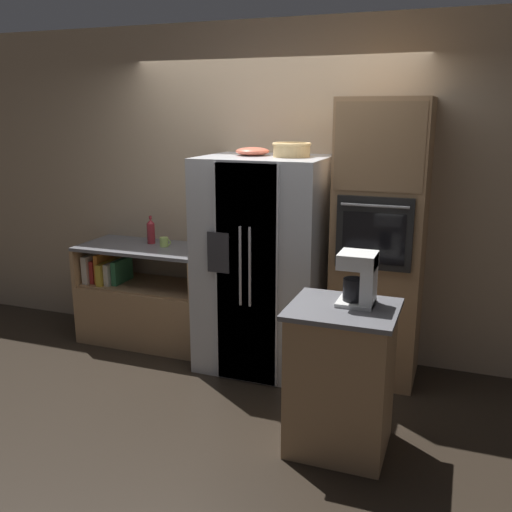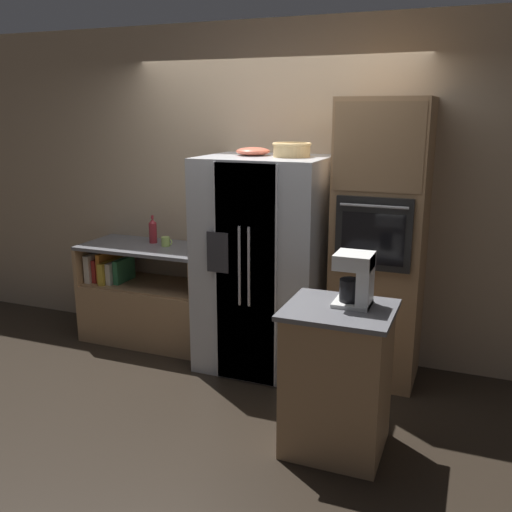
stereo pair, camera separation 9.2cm
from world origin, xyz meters
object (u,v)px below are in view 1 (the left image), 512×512
(wicker_basket, at_px, (292,149))
(coffee_maker, at_px, (361,277))
(fruit_bowl, at_px, (253,151))
(bottle_tall, at_px, (151,231))
(wall_oven, at_px, (379,243))
(refrigerator, at_px, (264,264))
(mug, at_px, (164,242))

(wicker_basket, bearing_deg, coffee_maker, -52.56)
(wicker_basket, distance_m, fruit_bowl, 0.33)
(wicker_basket, xyz_separation_m, bottle_tall, (-1.38, 0.18, -0.78))
(wicker_basket, bearing_deg, fruit_bowl, 175.68)
(wall_oven, bearing_deg, refrigerator, -173.06)
(bottle_tall, bearing_deg, mug, -22.52)
(refrigerator, distance_m, wicker_basket, 0.95)
(bottle_tall, height_order, coffee_maker, coffee_maker)
(fruit_bowl, relative_size, bottle_tall, 1.06)
(wall_oven, xyz_separation_m, coffee_maker, (0.04, -1.03, 0.02))
(mug, height_order, coffee_maker, coffee_maker)
(wall_oven, bearing_deg, bottle_tall, 177.10)
(refrigerator, bearing_deg, fruit_bowl, 152.28)
(bottle_tall, bearing_deg, fruit_bowl, -8.19)
(fruit_bowl, xyz_separation_m, bottle_tall, (-1.05, 0.15, -0.75))
(wall_oven, relative_size, fruit_bowl, 8.06)
(wicker_basket, distance_m, mug, 1.48)
(bottle_tall, bearing_deg, refrigerator, -10.40)
(wicker_basket, distance_m, bottle_tall, 1.59)
(fruit_bowl, distance_m, mug, 1.20)
(wicker_basket, height_order, bottle_tall, wicker_basket)
(refrigerator, distance_m, coffee_maker, 1.35)
(wicker_basket, relative_size, mug, 2.79)
(wall_oven, xyz_separation_m, fruit_bowl, (-1.02, -0.05, 0.67))
(refrigerator, xyz_separation_m, mug, (-1.00, 0.14, 0.07))
(wall_oven, relative_size, wicker_basket, 7.23)
(coffee_maker, bearing_deg, wall_oven, 92.42)
(fruit_bowl, distance_m, coffee_maker, 1.60)
(refrigerator, height_order, coffee_maker, refrigerator)
(wall_oven, distance_m, bottle_tall, 2.08)
(refrigerator, xyz_separation_m, wall_oven, (0.90, 0.11, 0.23))
(refrigerator, bearing_deg, bottle_tall, 169.60)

